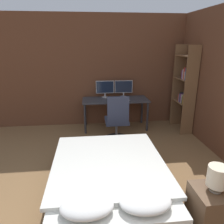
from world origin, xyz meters
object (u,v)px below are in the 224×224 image
desk (115,103)px  monitor_left (105,88)px  keyboard (117,101)px  bookshelf (185,86)px  office_chair (117,123)px  bed (109,180)px  computer_mouse (128,100)px  monitor_right (124,87)px  nightstand (211,213)px  bedside_lamp (218,177)px

desk → monitor_left: (-0.23, 0.22, 0.32)m
keyboard → bookshelf: bookshelf is taller
keyboard → office_chair: size_ratio=0.36×
bed → computer_mouse: bearing=73.6°
monitor_left → monitor_right: same height
bed → office_chair: 1.77m
desk → computer_mouse: computer_mouse is taller
nightstand → monitor_left: monitor_left is taller
monitor_left → bookshelf: size_ratio=0.22×
bed → bookshelf: bearing=47.7°
nightstand → keyboard: (-0.64, 3.06, 0.46)m
monitor_right → keyboard: bearing=-118.0°
monitor_left → keyboard: 0.55m
monitor_right → bedside_lamp: bearing=-83.4°
desk → monitor_left: 0.45m
bedside_lamp → monitor_left: 3.61m
bedside_lamp → keyboard: bedside_lamp is taller
nightstand → keyboard: 3.16m
bed → bedside_lamp: (1.03, -0.80, 0.52)m
bedside_lamp → keyboard: bearing=101.8°
desk → keyboard: keyboard is taller
nightstand → computer_mouse: computer_mouse is taller
bed → monitor_left: (0.16, 2.70, 0.74)m
bed → office_chair: size_ratio=2.00×
keyboard → office_chair: (-0.06, -0.53, -0.33)m
office_chair → bookshelf: (1.64, 0.44, 0.66)m
computer_mouse → office_chair: 0.72m
bed → monitor_right: 2.86m
keyboard → computer_mouse: computer_mouse is taller
bedside_lamp → desk: size_ratio=0.18×
computer_mouse → office_chair: size_ratio=0.07×
monitor_right → computer_mouse: size_ratio=6.34×
bedside_lamp → office_chair: office_chair is taller
nightstand → desk: (-0.64, 3.27, 0.36)m
bedside_lamp → monitor_left: bearing=104.0°
nightstand → computer_mouse: 3.11m
nightstand → monitor_right: 3.58m
bedside_lamp → bookshelf: bearing=72.3°
bedside_lamp → bed: bearing=142.1°
bedside_lamp → monitor_right: bearing=96.6°
bedside_lamp → bookshelf: 3.13m
monitor_right → keyboard: size_ratio=1.19×
nightstand → keyboard: size_ratio=1.57×
bed → monitor_right: monitor_right is taller
bedside_lamp → computer_mouse: size_ratio=4.03×
bed → bookshelf: 3.05m
bed → desk: 2.54m
bedside_lamp → office_chair: bearing=105.4°
computer_mouse → bookshelf: bearing=-4.0°
monitor_right → bed: bearing=-103.0°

